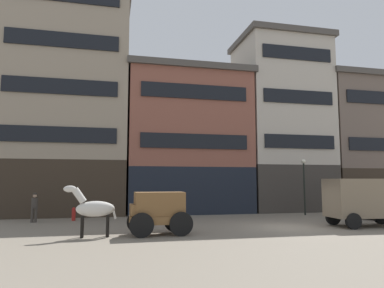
{
  "coord_description": "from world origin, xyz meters",
  "views": [
    {
      "loc": [
        -9.52,
        -17.65,
        2.51
      ],
      "look_at": [
        -4.99,
        2.13,
        4.64
      ],
      "focal_mm": 32.8,
      "sensor_mm": 36.0,
      "label": 1
    }
  ],
  "objects": [
    {
      "name": "building_center_left",
      "position": [
        -3.48,
        10.66,
        5.85
      ],
      "size": [
        10.22,
        6.51,
        11.63
      ],
      "color": "black",
      "rests_on": "ground_plane"
    },
    {
      "name": "delivery_truck_near",
      "position": [
        4.18,
        -0.63,
        1.42
      ],
      "size": [
        4.45,
        2.36,
        2.62
      ],
      "color": "gray",
      "rests_on": "ground_plane"
    },
    {
      "name": "draft_horse",
      "position": [
        -10.29,
        -1.07,
        1.27
      ],
      "size": [
        2.35,
        0.65,
        2.3
      ],
      "color": "beige",
      "rests_on": "ground_plane"
    },
    {
      "name": "pedestrian_officer",
      "position": [
        -14.04,
        5.42,
        0.98
      ],
      "size": [
        0.49,
        0.49,
        1.79
      ],
      "color": "#38332D",
      "rests_on": "ground_plane"
    },
    {
      "name": "cargo_wagon",
      "position": [
        -7.34,
        -1.06,
        1.15
      ],
      "size": [
        2.95,
        1.59,
        1.98
      ],
      "color": "brown",
      "rests_on": "ground_plane"
    },
    {
      "name": "fire_hydrant_curbside",
      "position": [
        -11.81,
        6.03,
        0.43
      ],
      "size": [
        0.24,
        0.24,
        0.83
      ],
      "color": "maroon",
      "rests_on": "ground_plane"
    },
    {
      "name": "building_far_right",
      "position": [
        13.3,
        10.66,
        6.12
      ],
      "size": [
        9.17,
        6.51,
        12.16
      ],
      "color": "#33281E",
      "rests_on": "ground_plane"
    },
    {
      "name": "streetlamp_curbside",
      "position": [
        4.45,
        5.98,
        2.67
      ],
      "size": [
        0.32,
        0.32,
        4.12
      ],
      "color": "black",
      "rests_on": "ground_plane"
    },
    {
      "name": "building_far_left",
      "position": [
        -13.06,
        10.66,
        9.04
      ],
      "size": [
        9.64,
        6.51,
        18.0
      ],
      "color": "#33281E",
      "rests_on": "ground_plane"
    },
    {
      "name": "ground_plane",
      "position": [
        0.0,
        0.0,
        0.0
      ],
      "size": [
        120.0,
        120.0,
        0.0
      ],
      "primitive_type": "plane",
      "color": "slate"
    },
    {
      "name": "building_center_right",
      "position": [
        5.17,
        10.66,
        7.69
      ],
      "size": [
        7.78,
        6.51,
        15.3
      ],
      "color": "#38332D",
      "rests_on": "ground_plane"
    }
  ]
}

